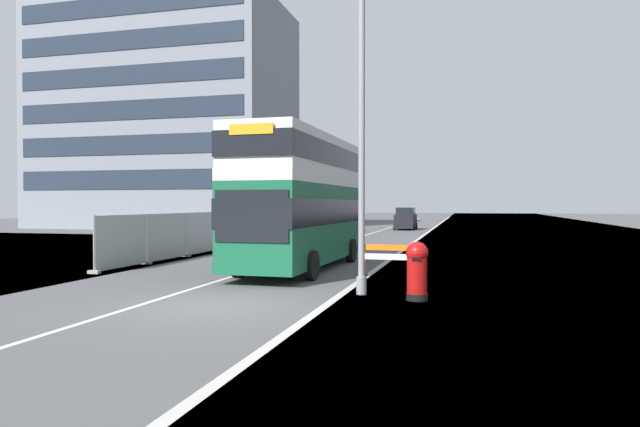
{
  "coord_description": "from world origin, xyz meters",
  "views": [
    {
      "loc": [
        6.15,
        -12.69,
        2.54
      ],
      "look_at": [
        1.33,
        5.56,
        2.2
      ],
      "focal_mm": 31.53,
      "sensor_mm": 36.0,
      "label": 1
    }
  ],
  "objects": [
    {
      "name": "ground",
      "position": [
        0.6,
        0.11,
        -0.05
      ],
      "size": [
        140.0,
        280.0,
        0.1
      ],
      "color": "#4C4C4F"
    },
    {
      "name": "double_decker_bus",
      "position": [
        -0.08,
        8.29,
        2.72
      ],
      "size": [
        3.03,
        10.4,
        5.11
      ],
      "color": "#145638",
      "rests_on": "ground"
    },
    {
      "name": "lamppost_foreground",
      "position": [
        3.29,
        2.71,
        4.48
      ],
      "size": [
        0.29,
        0.7,
        9.44
      ],
      "color": "gray",
      "rests_on": "ground"
    },
    {
      "name": "red_pillar_postbox",
      "position": [
        4.87,
        2.13,
        0.84
      ],
      "size": [
        0.59,
        0.59,
        1.54
      ],
      "color": "black",
      "rests_on": "ground"
    },
    {
      "name": "roadworks_barrier",
      "position": [
        3.53,
        6.49,
        0.72
      ],
      "size": [
        1.9,
        0.48,
        1.13
      ],
      "color": "orange",
      "rests_on": "ground"
    },
    {
      "name": "construction_site_fence",
      "position": [
        -6.89,
        18.37,
        1.03
      ],
      "size": [
        0.44,
        27.4,
        2.14
      ],
      "color": "#A8AAAD",
      "rests_on": "ground"
    },
    {
      "name": "car_oncoming_near",
      "position": [
        -4.98,
        24.91,
        1.02
      ],
      "size": [
        2.02,
        4.58,
        2.17
      ],
      "color": "navy",
      "rests_on": "ground"
    },
    {
      "name": "car_receding_mid",
      "position": [
        -4.72,
        34.49,
        1.05
      ],
      "size": [
        2.03,
        3.86,
        2.25
      ],
      "color": "navy",
      "rests_on": "ground"
    },
    {
      "name": "car_receding_far",
      "position": [
        0.31,
        42.05,
        1.01
      ],
      "size": [
        2.01,
        4.17,
        2.15
      ],
      "color": "black",
      "rests_on": "ground"
    },
    {
      "name": "bare_tree_far_verge_near",
      "position": [
        -12.17,
        30.81,
        2.18
      ],
      "size": [
        2.6,
        2.26,
        4.33
      ],
      "color": "#4C3D2D",
      "rests_on": "ground"
    },
    {
      "name": "bare_tree_far_verge_mid",
      "position": [
        -16.48,
        44.2,
        2.29
      ],
      "size": [
        2.38,
        2.11,
        4.29
      ],
      "color": "#4C3D2D",
      "rests_on": "ground"
    },
    {
      "name": "backdrop_office_block",
      "position": [
        -25.34,
        41.83,
        11.64
      ],
      "size": [
        25.44,
        14.69,
        23.26
      ],
      "color": "gray",
      "rests_on": "ground"
    }
  ]
}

